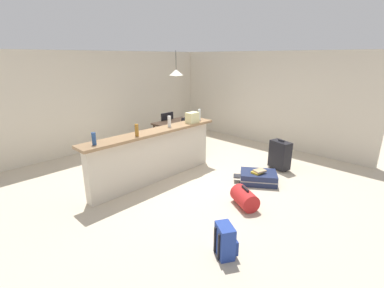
# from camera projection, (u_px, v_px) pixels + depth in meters

# --- Properties ---
(ground_plane) EXTENTS (13.00, 13.00, 0.05)m
(ground_plane) POSITION_uv_depth(u_px,v_px,m) (192.00, 175.00, 5.81)
(ground_plane) COLOR beige
(wall_back) EXTENTS (6.60, 0.10, 2.50)m
(wall_back) POSITION_uv_depth(u_px,v_px,m) (111.00, 100.00, 7.45)
(wall_back) COLOR beige
(wall_back) RESTS_ON ground_plane
(wall_right) EXTENTS (0.10, 6.00, 2.50)m
(wall_right) POSITION_uv_depth(u_px,v_px,m) (260.00, 98.00, 7.71)
(wall_right) COLOR beige
(wall_right) RESTS_ON ground_plane
(partition_half_wall) EXTENTS (2.80, 0.20, 0.97)m
(partition_half_wall) POSITION_uv_depth(u_px,v_px,m) (155.00, 157.00, 5.41)
(partition_half_wall) COLOR beige
(partition_half_wall) RESTS_ON ground_plane
(bar_countertop) EXTENTS (2.96, 0.40, 0.05)m
(bar_countertop) POSITION_uv_depth(u_px,v_px,m) (154.00, 132.00, 5.25)
(bar_countertop) COLOR #93704C
(bar_countertop) RESTS_ON partition_half_wall
(bottle_blue) EXTENTS (0.07, 0.07, 0.20)m
(bottle_blue) POSITION_uv_depth(u_px,v_px,m) (94.00, 139.00, 4.38)
(bottle_blue) COLOR #284C89
(bottle_blue) RESTS_ON bar_countertop
(bottle_amber) EXTENTS (0.07, 0.07, 0.22)m
(bottle_amber) POSITION_uv_depth(u_px,v_px,m) (137.00, 130.00, 4.86)
(bottle_amber) COLOR #9E661E
(bottle_amber) RESTS_ON bar_countertop
(bottle_white) EXTENTS (0.07, 0.07, 0.22)m
(bottle_white) POSITION_uv_depth(u_px,v_px,m) (169.00, 121.00, 5.49)
(bottle_white) COLOR silver
(bottle_white) RESTS_ON bar_countertop
(bottle_clear) EXTENTS (0.06, 0.06, 0.24)m
(bottle_clear) POSITION_uv_depth(u_px,v_px,m) (199.00, 115.00, 6.08)
(bottle_clear) COLOR silver
(bottle_clear) RESTS_ON bar_countertop
(grocery_bag) EXTENTS (0.26, 0.18, 0.22)m
(grocery_bag) POSITION_uv_depth(u_px,v_px,m) (192.00, 118.00, 5.85)
(grocery_bag) COLOR beige
(grocery_bag) RESTS_ON bar_countertop
(dining_table) EXTENTS (1.10, 0.80, 0.74)m
(dining_table) POSITION_uv_depth(u_px,v_px,m) (177.00, 126.00, 7.17)
(dining_table) COLOR #332319
(dining_table) RESTS_ON ground_plane
(dining_chair_near_partition) EXTENTS (0.45, 0.45, 0.93)m
(dining_chair_near_partition) POSITION_uv_depth(u_px,v_px,m) (191.00, 134.00, 6.89)
(dining_chair_near_partition) COLOR black
(dining_chair_near_partition) RESTS_ON ground_plane
(dining_chair_far_side) EXTENTS (0.40, 0.40, 0.93)m
(dining_chair_far_side) POSITION_uv_depth(u_px,v_px,m) (165.00, 127.00, 7.56)
(dining_chair_far_side) COLOR black
(dining_chair_far_side) RESTS_ON ground_plane
(pendant_lamp) EXTENTS (0.34, 0.34, 0.62)m
(pendant_lamp) POSITION_uv_depth(u_px,v_px,m) (176.00, 72.00, 6.68)
(pendant_lamp) COLOR black
(suitcase_flat_navy) EXTENTS (0.80, 0.87, 0.22)m
(suitcase_flat_navy) POSITION_uv_depth(u_px,v_px,m) (258.00, 177.00, 5.39)
(suitcase_flat_navy) COLOR #1E284C
(suitcase_flat_navy) RESTS_ON ground_plane
(suitcase_upright_black) EXTENTS (0.35, 0.49, 0.67)m
(suitcase_upright_black) POSITION_uv_depth(u_px,v_px,m) (280.00, 155.00, 5.99)
(suitcase_upright_black) COLOR black
(suitcase_upright_black) RESTS_ON ground_plane
(backpack_blue) EXTENTS (0.33, 0.33, 0.42)m
(backpack_blue) POSITION_uv_depth(u_px,v_px,m) (225.00, 241.00, 3.39)
(backpack_blue) COLOR #233D93
(backpack_blue) RESTS_ON ground_plane
(duffel_bag_red) EXTENTS (0.49, 0.56, 0.34)m
(duffel_bag_red) POSITION_uv_depth(u_px,v_px,m) (245.00, 198.00, 4.52)
(duffel_bag_red) COLOR red
(duffel_bag_red) RESTS_ON ground_plane
(book_stack) EXTENTS (0.26, 0.23, 0.07)m
(book_stack) POSITION_uv_depth(u_px,v_px,m) (258.00, 171.00, 5.31)
(book_stack) COLOR gold
(book_stack) RESTS_ON suitcase_flat_navy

